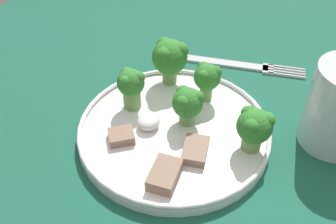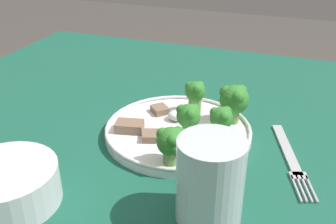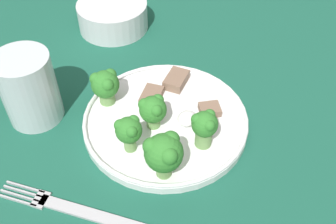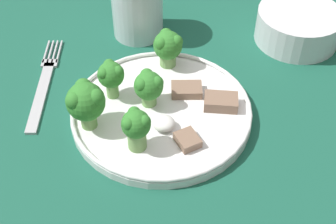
{
  "view_description": "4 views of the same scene",
  "coord_description": "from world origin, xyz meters",
  "px_view_note": "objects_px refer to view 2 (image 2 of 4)",
  "views": [
    {
      "loc": [
        0.35,
        0.13,
        1.09
      ],
      "look_at": [
        0.04,
        -0.05,
        0.77
      ],
      "focal_mm": 42.0,
      "sensor_mm": 36.0,
      "label": 1
    },
    {
      "loc": [
        -0.13,
        0.49,
        1.07
      ],
      "look_at": [
        0.07,
        -0.07,
        0.76
      ],
      "focal_mm": 42.0,
      "sensor_mm": 36.0,
      "label": 2
    },
    {
      "loc": [
        -0.27,
        -0.27,
        1.16
      ],
      "look_at": [
        0.03,
        -0.06,
        0.79
      ],
      "focal_mm": 42.0,
      "sensor_mm": 36.0,
      "label": 3
    },
    {
      "loc": [
        0.19,
        -0.46,
        1.18
      ],
      "look_at": [
        0.07,
        -0.07,
        0.77
      ],
      "focal_mm": 50.0,
      "sensor_mm": 36.0,
      "label": 4
    }
  ],
  "objects_px": {
    "dinner_plate": "(178,131)",
    "drinking_glass": "(210,185)",
    "fork": "(291,158)",
    "cream_bowl": "(7,186)"
  },
  "relations": [
    {
      "from": "dinner_plate",
      "to": "drinking_glass",
      "type": "xyz_separation_m",
      "value": [
        -0.1,
        0.17,
        0.04
      ]
    },
    {
      "from": "fork",
      "to": "dinner_plate",
      "type": "bearing_deg",
      "value": -2.55
    },
    {
      "from": "dinner_plate",
      "to": "cream_bowl",
      "type": "bearing_deg",
      "value": 57.27
    },
    {
      "from": "drinking_glass",
      "to": "fork",
      "type": "bearing_deg",
      "value": -117.62
    },
    {
      "from": "cream_bowl",
      "to": "drinking_glass",
      "type": "height_order",
      "value": "drinking_glass"
    },
    {
      "from": "dinner_plate",
      "to": "cream_bowl",
      "type": "relative_size",
      "value": 1.83
    },
    {
      "from": "fork",
      "to": "drinking_glass",
      "type": "distance_m",
      "value": 0.19
    },
    {
      "from": "dinner_plate",
      "to": "drinking_glass",
      "type": "relative_size",
      "value": 2.24
    },
    {
      "from": "cream_bowl",
      "to": "dinner_plate",
      "type": "bearing_deg",
      "value": -122.73
    },
    {
      "from": "dinner_plate",
      "to": "drinking_glass",
      "type": "height_order",
      "value": "drinking_glass"
    }
  ]
}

